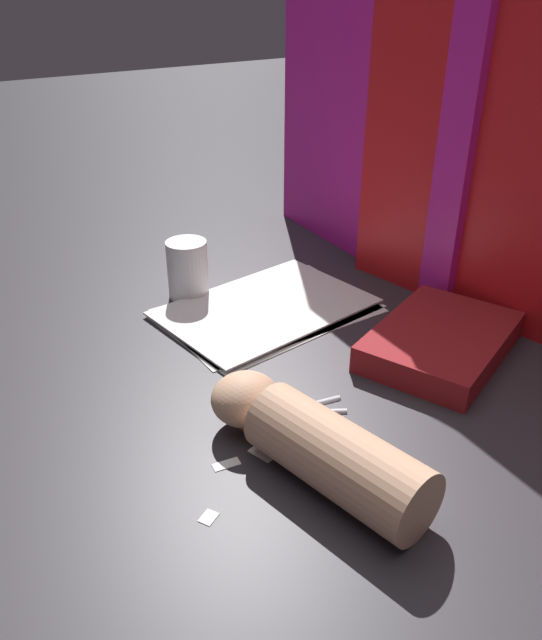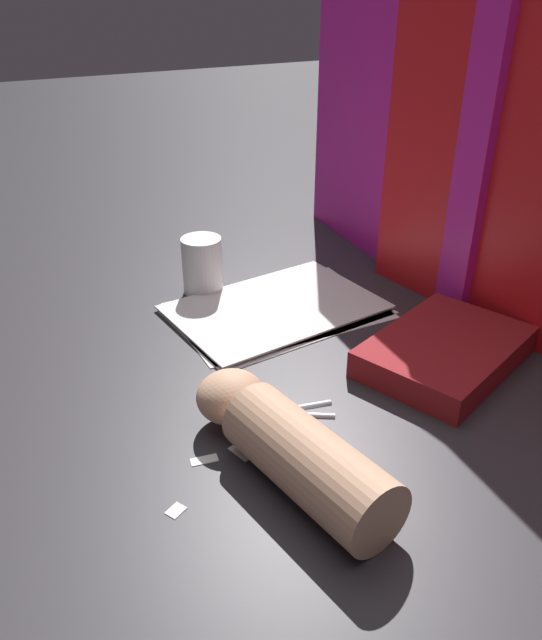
# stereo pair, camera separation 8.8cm
# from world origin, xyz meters

# --- Properties ---
(ground_plane) EXTENTS (6.00, 6.00, 0.00)m
(ground_plane) POSITION_xyz_m (0.00, 0.00, 0.00)
(ground_plane) COLOR #2D2B30
(backdrop_panel_left) EXTENTS (0.53, 0.08, 0.53)m
(backdrop_panel_left) POSITION_xyz_m (-0.21, 0.36, 0.27)
(backdrop_panel_left) COLOR #D81E9E
(backdrop_panel_left) RESTS_ON ground_plane
(paper_stack) EXTENTS (0.26, 0.35, 0.01)m
(paper_stack) POSITION_xyz_m (-0.11, 0.08, 0.00)
(paper_stack) COLOR white
(paper_stack) RESTS_ON ground_plane
(book_closed) EXTENTS (0.24, 0.28, 0.04)m
(book_closed) POSITION_xyz_m (0.14, 0.21, 0.02)
(book_closed) COLOR maroon
(book_closed) RESTS_ON ground_plane
(scissors) EXTENTS (0.10, 0.15, 0.01)m
(scissors) POSITION_xyz_m (0.11, -0.08, 0.00)
(scissors) COLOR silver
(scissors) RESTS_ON ground_plane
(hand_forearm) EXTENTS (0.30, 0.13, 0.08)m
(hand_forearm) POSITION_xyz_m (0.22, -0.10, 0.04)
(hand_forearm) COLOR tan
(hand_forearm) RESTS_ON ground_plane
(paper_scrap_near) EXTENTS (0.02, 0.02, 0.00)m
(paper_scrap_near) POSITION_xyz_m (0.22, -0.23, 0.00)
(paper_scrap_near) COLOR white
(paper_scrap_near) RESTS_ON ground_plane
(paper_scrap_mid) EXTENTS (0.02, 0.03, 0.00)m
(paper_scrap_mid) POSITION_xyz_m (0.16, -0.17, 0.00)
(paper_scrap_mid) COLOR white
(paper_scrap_mid) RESTS_ON ground_plane
(paper_scrap_far) EXTENTS (0.03, 0.02, 0.00)m
(paper_scrap_far) POSITION_xyz_m (0.17, -0.13, 0.00)
(paper_scrap_far) COLOR white
(paper_scrap_far) RESTS_ON ground_plane
(mug) EXTENTS (0.07, 0.07, 0.10)m
(mug) POSITION_xyz_m (-0.24, -0.00, 0.05)
(mug) COLOR white
(mug) RESTS_ON ground_plane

